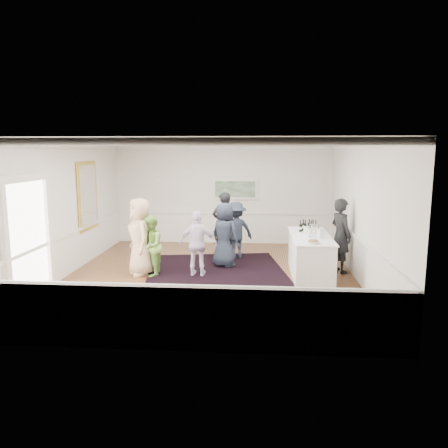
# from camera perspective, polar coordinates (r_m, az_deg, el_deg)

# --- Properties ---
(floor) EXTENTS (8.00, 8.00, 0.00)m
(floor) POSITION_cam_1_polar(r_m,az_deg,el_deg) (10.63, -1.87, -6.87)
(floor) COLOR brown
(floor) RESTS_ON ground
(ceiling) EXTENTS (7.00, 8.00, 0.02)m
(ceiling) POSITION_cam_1_polar(r_m,az_deg,el_deg) (10.20, -1.96, 10.65)
(ceiling) COLOR white
(ceiling) RESTS_ON wall_back
(wall_left) EXTENTS (0.02, 8.00, 3.20)m
(wall_left) POSITION_cam_1_polar(r_m,az_deg,el_deg) (11.23, -19.97, 1.79)
(wall_left) COLOR white
(wall_left) RESTS_ON floor
(wall_right) EXTENTS (0.02, 8.00, 3.20)m
(wall_right) POSITION_cam_1_polar(r_m,az_deg,el_deg) (10.50, 17.44, 1.43)
(wall_right) COLOR white
(wall_right) RESTS_ON floor
(wall_back) EXTENTS (7.00, 0.02, 3.20)m
(wall_back) POSITION_cam_1_polar(r_m,az_deg,el_deg) (14.25, -0.14, 3.89)
(wall_back) COLOR white
(wall_back) RESTS_ON floor
(wall_front) EXTENTS (7.00, 0.02, 3.20)m
(wall_front) POSITION_cam_1_polar(r_m,az_deg,el_deg) (6.39, -5.86, -3.15)
(wall_front) COLOR white
(wall_front) RESTS_ON floor
(wainscoting) EXTENTS (7.00, 8.00, 1.00)m
(wainscoting) POSITION_cam_1_polar(r_m,az_deg,el_deg) (10.50, -1.88, -4.25)
(wainscoting) COLOR white
(wainscoting) RESTS_ON floor
(mirror) EXTENTS (0.05, 1.25, 1.85)m
(mirror) POSITION_cam_1_polar(r_m,az_deg,el_deg) (12.38, -17.36, 3.53)
(mirror) COLOR gold
(mirror) RESTS_ON wall_left
(doorway) EXTENTS (0.10, 1.78, 2.56)m
(doorway) POSITION_cam_1_polar(r_m,az_deg,el_deg) (9.55, -24.27, -0.85)
(doorway) COLOR white
(doorway) RESTS_ON wall_left
(landscape_painting) EXTENTS (1.44, 0.06, 0.66)m
(landscape_painting) POSITION_cam_1_polar(r_m,az_deg,el_deg) (14.15, 1.46, 4.58)
(landscape_painting) COLOR white
(landscape_painting) RESTS_ON wall_back
(area_rug) EXTENTS (4.07, 4.94, 0.02)m
(area_rug) POSITION_cam_1_polar(r_m,az_deg,el_deg) (10.66, -0.89, -6.75)
(area_rug) COLOR black
(area_rug) RESTS_ON floor
(serving_table) EXTENTS (0.93, 2.45, 0.99)m
(serving_table) POSITION_cam_1_polar(r_m,az_deg,el_deg) (10.81, 11.17, -4.03)
(serving_table) COLOR white
(serving_table) RESTS_ON floor
(bartender) EXTENTS (0.70, 0.80, 1.85)m
(bartender) POSITION_cam_1_polar(r_m,az_deg,el_deg) (11.21, 14.99, -1.46)
(bartender) COLOR black
(bartender) RESTS_ON floor
(guest_tan) EXTENTS (0.98, 1.10, 1.88)m
(guest_tan) POSITION_cam_1_polar(r_m,az_deg,el_deg) (10.78, -10.89, -1.64)
(guest_tan) COLOR tan
(guest_tan) RESTS_ON floor
(guest_green) EXTENTS (0.63, 0.77, 1.48)m
(guest_green) POSITION_cam_1_polar(r_m,az_deg,el_deg) (10.67, -9.57, -2.85)
(guest_green) COLOR #77B247
(guest_green) RESTS_ON floor
(guest_lilac) EXTENTS (0.95, 0.43, 1.59)m
(guest_lilac) POSITION_cam_1_polar(r_m,az_deg,el_deg) (10.52, -3.43, -2.58)
(guest_lilac) COLOR silver
(guest_lilac) RESTS_ON floor
(guest_dark_a) EXTENTS (1.20, 1.03, 1.61)m
(guest_dark_a) POSITION_cam_1_polar(r_m,az_deg,el_deg) (12.19, 1.55, -0.85)
(guest_dark_a) COLOR #212837
(guest_dark_a) RESTS_ON floor
(guest_dark_b) EXTENTS (0.77, 0.62, 1.84)m
(guest_dark_b) POSITION_cam_1_polar(r_m,az_deg,el_deg) (12.58, -0.02, 0.02)
(guest_dark_b) COLOR black
(guest_dark_b) RESTS_ON floor
(guest_navy) EXTENTS (0.98, 0.90, 1.69)m
(guest_navy) POSITION_cam_1_polar(r_m,az_deg,el_deg) (11.34, 0.08, -1.44)
(guest_navy) COLOR #212837
(guest_navy) RESTS_ON floor
(wine_bottles) EXTENTS (0.45, 0.30, 0.31)m
(wine_bottles) POSITION_cam_1_polar(r_m,az_deg,el_deg) (11.21, 10.96, -0.16)
(wine_bottles) COLOR black
(wine_bottles) RESTS_ON serving_table
(juice_pitchers) EXTENTS (0.40, 0.40, 0.24)m
(juice_pitchers) POSITION_cam_1_polar(r_m,az_deg,el_deg) (10.46, 11.36, -1.05)
(juice_pitchers) COLOR #75A43A
(juice_pitchers) RESTS_ON serving_table
(ice_bucket) EXTENTS (0.26, 0.26, 0.25)m
(ice_bucket) POSITION_cam_1_polar(r_m,az_deg,el_deg) (10.85, 11.69, -0.71)
(ice_bucket) COLOR silver
(ice_bucket) RESTS_ON serving_table
(nut_bowl) EXTENTS (0.27, 0.27, 0.08)m
(nut_bowl) POSITION_cam_1_polar(r_m,az_deg,el_deg) (9.78, 11.62, -2.28)
(nut_bowl) COLOR white
(nut_bowl) RESTS_ON serving_table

